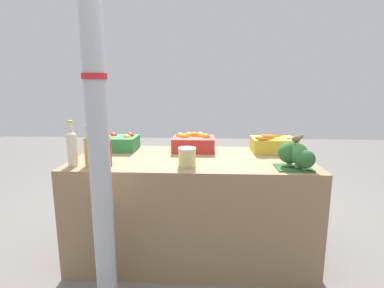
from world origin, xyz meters
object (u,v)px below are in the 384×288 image
(juice_bottle_cloudy, at_px, (72,147))
(pickle_jar, at_px, (187,157))
(broccoli_pile, at_px, (296,155))
(sparrow_bird, at_px, (297,138))
(support_pole, at_px, (96,100))
(carrot_crate, at_px, (273,144))
(juice_bottle_amber, at_px, (90,149))
(orange_crate, at_px, (193,142))
(apple_crate, at_px, (116,142))
(juice_bottle_ruby, at_px, (107,150))

(juice_bottle_cloudy, relative_size, pickle_jar, 2.45)
(broccoli_pile, height_order, sparrow_bird, sparrow_bird)
(support_pole, xyz_separation_m, broccoli_pile, (1.12, 0.36, -0.36))
(support_pole, bearing_deg, pickle_jar, 40.99)
(carrot_crate, bearing_deg, sparrow_bird, -84.77)
(broccoli_pile, bearing_deg, support_pole, -162.38)
(carrot_crate, xyz_separation_m, sparrow_bird, (0.04, -0.47, 0.13))
(juice_bottle_cloudy, height_order, juice_bottle_amber, juice_bottle_cloudy)
(orange_crate, height_order, sparrow_bird, sparrow_bird)
(juice_bottle_cloudy, xyz_separation_m, pickle_jar, (0.74, 0.04, -0.06))
(support_pole, relative_size, apple_crate, 7.17)
(apple_crate, bearing_deg, juice_bottle_cloudy, -105.08)
(apple_crate, relative_size, juice_bottle_ruby, 1.27)
(juice_bottle_ruby, relative_size, sparrow_bird, 2.11)
(juice_bottle_cloudy, distance_m, juice_bottle_ruby, 0.23)
(orange_crate, xyz_separation_m, broccoli_pile, (0.67, -0.50, 0.02))
(support_pole, height_order, orange_crate, support_pole)
(juice_bottle_amber, bearing_deg, orange_crate, 38.66)
(support_pole, bearing_deg, broccoli_pile, 17.62)
(apple_crate, height_order, juice_bottle_amber, juice_bottle_amber)
(juice_bottle_amber, height_order, juice_bottle_ruby, juice_bottle_amber)
(carrot_crate, distance_m, juice_bottle_ruby, 1.27)
(juice_bottle_cloudy, bearing_deg, apple_crate, 74.92)
(apple_crate, distance_m, carrot_crate, 1.26)
(orange_crate, height_order, broccoli_pile, broccoli_pile)
(apple_crate, distance_m, juice_bottle_amber, 0.50)
(apple_crate, distance_m, juice_bottle_cloudy, 0.52)
(orange_crate, height_order, juice_bottle_amber, juice_bottle_amber)
(support_pole, bearing_deg, orange_crate, 62.21)
(orange_crate, height_order, juice_bottle_ruby, juice_bottle_ruby)
(support_pole, height_order, sparrow_bird, support_pole)
(broccoli_pile, distance_m, juice_bottle_cloudy, 1.43)
(carrot_crate, relative_size, broccoli_pile, 1.48)
(apple_crate, distance_m, pickle_jar, 0.76)
(carrot_crate, distance_m, sparrow_bird, 0.49)
(orange_crate, bearing_deg, support_pole, -117.79)
(broccoli_pile, relative_size, juice_bottle_cloudy, 0.75)
(apple_crate, distance_m, orange_crate, 0.62)
(support_pole, relative_size, orange_crate, 7.17)
(juice_bottle_cloudy, height_order, sparrow_bird, juice_bottle_cloudy)
(broccoli_pile, xyz_separation_m, juice_bottle_amber, (-1.31, -0.01, 0.03))
(orange_crate, distance_m, carrot_crate, 0.63)
(juice_bottle_ruby, xyz_separation_m, pickle_jar, (0.52, 0.04, -0.04))
(support_pole, bearing_deg, juice_bottle_cloudy, 131.66)
(juice_bottle_ruby, bearing_deg, juice_bottle_cloudy, 180.00)
(juice_bottle_amber, bearing_deg, juice_bottle_cloudy, -180.00)
(support_pole, xyz_separation_m, juice_bottle_amber, (-0.19, 0.34, -0.33))
(broccoli_pile, bearing_deg, juice_bottle_ruby, -179.36)
(broccoli_pile, bearing_deg, pickle_jar, 178.14)
(pickle_jar, bearing_deg, juice_bottle_cloudy, -177.24)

